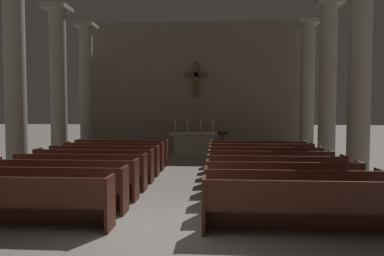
{
  "coord_description": "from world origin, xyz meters",
  "views": [
    {
      "loc": [
        1.04,
        -6.22,
        2.13
      ],
      "look_at": [
        0.0,
        8.88,
        1.29
      ],
      "focal_mm": 34.49,
      "sensor_mm": 36.0,
      "label": 1
    }
  ],
  "objects_px": {
    "pew_left_row_8": "(122,152)",
    "pew_right_row_7": "(261,157)",
    "pew_left_row_3": "(64,179)",
    "pew_left_row_7": "(114,156)",
    "pew_right_row_4": "(275,174)",
    "column_right_second": "(359,80)",
    "pew_right_row_3": "(283,182)",
    "column_right_fourth": "(307,90)",
    "candlestick_inner_left": "(187,128)",
    "column_left_third": "(58,87)",
    "pew_left_row_4": "(81,171)",
    "pew_right_row_6": "(265,162)",
    "pew_right_row_8": "(258,153)",
    "lectern": "(222,146)",
    "candlestick_outer_left": "(175,128)",
    "candlestick_outer_right": "(213,128)",
    "pew_left_row_1": "(16,202)",
    "pew_right_row_1": "(304,207)",
    "column_left_fourth": "(86,91)",
    "column_right_third": "(327,86)",
    "pew_left_row_6": "(105,160)",
    "altar": "(194,143)",
    "pew_left_row_2": "(44,189)",
    "pew_left_row_5": "(94,165)",
    "candlestick_inner_right": "(201,128)",
    "pew_right_row_2": "(292,193)",
    "pew_right_row_5": "(270,167)",
    "column_left_second": "(15,82)"
  },
  "relations": [
    {
      "from": "column_right_third",
      "to": "pew_left_row_1",
      "type": "bearing_deg",
      "value": -134.74
    },
    {
      "from": "column_left_fourth",
      "to": "pew_left_row_5",
      "type": "bearing_deg",
      "value": -68.68
    },
    {
      "from": "pew_right_row_4",
      "to": "candlestick_inner_left",
      "type": "relative_size",
      "value": 5.6
    },
    {
      "from": "column_right_second",
      "to": "candlestick_inner_left",
      "type": "relative_size",
      "value": 9.83
    },
    {
      "from": "candlestick_inner_right",
      "to": "pew_left_row_2",
      "type": "bearing_deg",
      "value": -106.74
    },
    {
      "from": "column_left_fourth",
      "to": "candlestick_outer_left",
      "type": "relative_size",
      "value": 9.83
    },
    {
      "from": "pew_right_row_7",
      "to": "column_left_third",
      "type": "distance_m",
      "value": 8.05
    },
    {
      "from": "pew_right_row_3",
      "to": "candlestick_outer_right",
      "type": "xyz_separation_m",
      "value": [
        -1.64,
        8.26,
        0.72
      ]
    },
    {
      "from": "lectern",
      "to": "pew_left_row_4",
      "type": "bearing_deg",
      "value": -121.8
    },
    {
      "from": "pew_left_row_8",
      "to": "pew_right_row_6",
      "type": "bearing_deg",
      "value": -22.36
    },
    {
      "from": "pew_left_row_3",
      "to": "pew_right_row_7",
      "type": "xyz_separation_m",
      "value": [
        4.99,
        4.1,
        0.0
      ]
    },
    {
      "from": "pew_left_row_2",
      "to": "pew_left_row_5",
      "type": "xyz_separation_m",
      "value": [
        0.0,
        3.08,
        0.0
      ]
    },
    {
      "from": "pew_right_row_5",
      "to": "candlestick_inner_left",
      "type": "xyz_separation_m",
      "value": [
        -2.79,
        6.21,
        0.72
      ]
    },
    {
      "from": "pew_left_row_7",
      "to": "pew_right_row_5",
      "type": "xyz_separation_m",
      "value": [
        4.99,
        -2.05,
        0.0
      ]
    },
    {
      "from": "pew_right_row_8",
      "to": "column_left_third",
      "type": "bearing_deg",
      "value": 176.76
    },
    {
      "from": "pew_left_row_2",
      "to": "column_right_third",
      "type": "relative_size",
      "value": 0.57
    },
    {
      "from": "candlestick_outer_left",
      "to": "column_right_third",
      "type": "bearing_deg",
      "value": -24.67
    },
    {
      "from": "column_left_fourth",
      "to": "candlestick_outer_left",
      "type": "bearing_deg",
      "value": -4.36
    },
    {
      "from": "pew_left_row_8",
      "to": "candlestick_inner_right",
      "type": "xyz_separation_m",
      "value": [
        2.79,
        3.13,
        0.72
      ]
    },
    {
      "from": "pew_left_row_7",
      "to": "altar",
      "type": "distance_m",
      "value": 4.85
    },
    {
      "from": "pew_right_row_6",
      "to": "pew_right_row_8",
      "type": "height_order",
      "value": "same"
    },
    {
      "from": "pew_left_row_7",
      "to": "candlestick_inner_right",
      "type": "height_order",
      "value": "candlestick_inner_right"
    },
    {
      "from": "pew_left_row_7",
      "to": "candlestick_outer_left",
      "type": "distance_m",
      "value": 4.53
    },
    {
      "from": "pew_right_row_3",
      "to": "lectern",
      "type": "bearing_deg",
      "value": 100.0
    },
    {
      "from": "column_left_second",
      "to": "candlestick_inner_right",
      "type": "height_order",
      "value": "column_left_second"
    },
    {
      "from": "column_left_second",
      "to": "column_right_second",
      "type": "xyz_separation_m",
      "value": [
        10.08,
        0.0,
        0.0
      ]
    },
    {
      "from": "column_right_second",
      "to": "lectern",
      "type": "bearing_deg",
      "value": 129.92
    },
    {
      "from": "pew_left_row_3",
      "to": "pew_right_row_7",
      "type": "relative_size",
      "value": 1.0
    },
    {
      "from": "pew_left_row_2",
      "to": "column_left_fourth",
      "type": "relative_size",
      "value": 0.57
    },
    {
      "from": "pew_right_row_3",
      "to": "column_right_fourth",
      "type": "bearing_deg",
      "value": 73.46
    },
    {
      "from": "pew_left_row_3",
      "to": "pew_left_row_7",
      "type": "xyz_separation_m",
      "value": [
        0.0,
        4.1,
        0.0
      ]
    },
    {
      "from": "pew_right_row_4",
      "to": "candlestick_inner_right",
      "type": "distance_m",
      "value": 7.59
    },
    {
      "from": "pew_left_row_8",
      "to": "column_right_fourth",
      "type": "height_order",
      "value": "column_right_fourth"
    },
    {
      "from": "pew_left_row_7",
      "to": "pew_right_row_8",
      "type": "height_order",
      "value": "same"
    },
    {
      "from": "pew_left_row_2",
      "to": "candlestick_inner_right",
      "type": "distance_m",
      "value": 9.72
    },
    {
      "from": "pew_right_row_4",
      "to": "column_right_second",
      "type": "xyz_separation_m",
      "value": [
        2.55,
        1.5,
        2.43
      ]
    },
    {
      "from": "pew_right_row_2",
      "to": "pew_left_row_5",
      "type": "bearing_deg",
      "value": 148.33
    },
    {
      "from": "pew_left_row_7",
      "to": "pew_right_row_4",
      "type": "height_order",
      "value": "same"
    },
    {
      "from": "pew_left_row_7",
      "to": "candlestick_inner_left",
      "type": "xyz_separation_m",
      "value": [
        2.19,
        4.16,
        0.72
      ]
    },
    {
      "from": "pew_right_row_3",
      "to": "pew_right_row_8",
      "type": "xyz_separation_m",
      "value": [
        0.0,
        5.13,
        0.0
      ]
    },
    {
      "from": "altar",
      "to": "pew_right_row_3",
      "type": "bearing_deg",
      "value": -73.2
    },
    {
      "from": "pew_left_row_1",
      "to": "pew_right_row_1",
      "type": "distance_m",
      "value": 4.99
    },
    {
      "from": "pew_left_row_6",
      "to": "candlestick_outer_right",
      "type": "relative_size",
      "value": 5.6
    },
    {
      "from": "pew_left_row_7",
      "to": "column_right_third",
      "type": "relative_size",
      "value": 0.57
    },
    {
      "from": "pew_left_row_6",
      "to": "pew_left_row_1",
      "type": "bearing_deg",
      "value": -90.0
    },
    {
      "from": "pew_left_row_4",
      "to": "pew_left_row_8",
      "type": "relative_size",
      "value": 1.0
    },
    {
      "from": "altar",
      "to": "candlestick_outer_left",
      "type": "bearing_deg",
      "value": 180.0
    },
    {
      "from": "pew_right_row_7",
      "to": "column_right_second",
      "type": "relative_size",
      "value": 0.57
    },
    {
      "from": "pew_right_row_1",
      "to": "column_left_third",
      "type": "height_order",
      "value": "column_left_third"
    },
    {
      "from": "pew_left_row_8",
      "to": "pew_right_row_7",
      "type": "height_order",
      "value": "same"
    }
  ]
}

